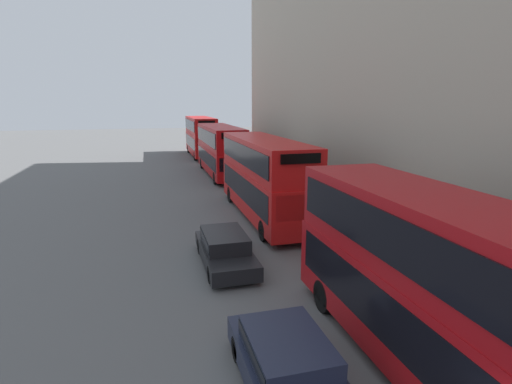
{
  "coord_description": "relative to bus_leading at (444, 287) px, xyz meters",
  "views": [
    {
      "loc": [
        -4.52,
        -2.47,
        6.36
      ],
      "look_at": [
        0.48,
        16.02,
        2.03
      ],
      "focal_mm": 28.0,
      "sensor_mm": 36.0,
      "label": 1
    }
  ],
  "objects": [
    {
      "name": "bus_third_in_queue",
      "position": [
        0.0,
        27.9,
        -0.01
      ],
      "size": [
        2.59,
        11.21,
        4.31
      ],
      "color": "#B20C0F",
      "rests_on": "ground"
    },
    {
      "name": "pedestrian",
      "position": [
        2.37,
        15.66,
        -1.61
      ],
      "size": [
        0.36,
        0.36,
        1.69
      ],
      "color": "maroon",
      "rests_on": "ground"
    },
    {
      "name": "car_dark_sedan",
      "position": [
        -3.4,
        0.6,
        -1.69
      ],
      "size": [
        1.9,
        4.36,
        1.31
      ],
      "color": "#1E2338",
      "rests_on": "ground"
    },
    {
      "name": "bus_second_in_queue",
      "position": [
        0.0,
        14.12,
        0.04
      ],
      "size": [
        2.59,
        10.88,
        4.41
      ],
      "color": "red",
      "rests_on": "ground"
    },
    {
      "name": "bus_leading",
      "position": [
        0.0,
        0.0,
        0.0
      ],
      "size": [
        2.59,
        10.48,
        4.33
      ],
      "color": "#A80F14",
      "rests_on": "ground"
    },
    {
      "name": "car_hatchback",
      "position": [
        -3.4,
        8.05,
        -1.69
      ],
      "size": [
        1.82,
        4.65,
        1.31
      ],
      "color": "black",
      "rests_on": "ground"
    },
    {
      "name": "bus_trailing",
      "position": [
        0.0,
        41.09,
        0.14
      ],
      "size": [
        2.59,
        10.45,
        4.6
      ],
      "color": "red",
      "rests_on": "ground"
    }
  ]
}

